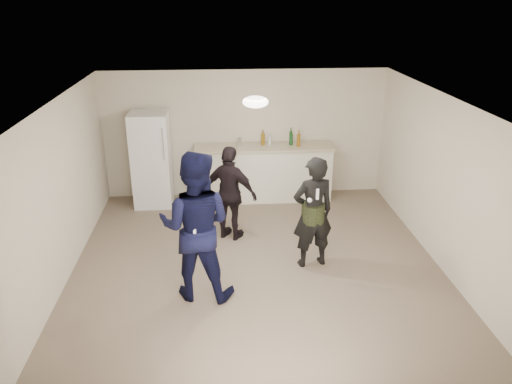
{
  "coord_description": "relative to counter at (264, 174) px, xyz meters",
  "views": [
    {
      "loc": [
        -0.52,
        -6.5,
        3.88
      ],
      "look_at": [
        0.0,
        0.2,
        1.15
      ],
      "focal_mm": 35.0,
      "sensor_mm": 36.0,
      "label": 1
    }
  ],
  "objects": [
    {
      "name": "floor",
      "position": [
        -0.35,
        -2.67,
        -0.53
      ],
      "size": [
        6.0,
        6.0,
        0.0
      ],
      "primitive_type": "plane",
      "color": "#6B5B4C",
      "rests_on": "ground"
    },
    {
      "name": "ceiling",
      "position": [
        -0.35,
        -2.67,
        1.98
      ],
      "size": [
        6.0,
        6.0,
        0.0
      ],
      "primitive_type": "plane",
      "rotation": [
        3.14,
        0.0,
        0.0
      ],
      "color": "silver",
      "rests_on": "wall_back"
    },
    {
      "name": "wall_back",
      "position": [
        -0.35,
        0.33,
        0.72
      ],
      "size": [
        6.0,
        0.0,
        6.0
      ],
      "primitive_type": "plane",
      "rotation": [
        1.57,
        0.0,
        0.0
      ],
      "color": "beige",
      "rests_on": "floor"
    },
    {
      "name": "wall_front",
      "position": [
        -0.35,
        -5.67,
        0.72
      ],
      "size": [
        6.0,
        0.0,
        6.0
      ],
      "primitive_type": "plane",
      "rotation": [
        -1.57,
        0.0,
        0.0
      ],
      "color": "beige",
      "rests_on": "floor"
    },
    {
      "name": "wall_left",
      "position": [
        -3.1,
        -2.67,
        0.72
      ],
      "size": [
        0.0,
        6.0,
        6.0
      ],
      "primitive_type": "plane",
      "rotation": [
        1.57,
        0.0,
        1.57
      ],
      "color": "beige",
      "rests_on": "floor"
    },
    {
      "name": "wall_right",
      "position": [
        2.4,
        -2.67,
        0.72
      ],
      "size": [
        0.0,
        6.0,
        6.0
      ],
      "primitive_type": "plane",
      "rotation": [
        1.57,
        0.0,
        -1.57
      ],
      "color": "beige",
      "rests_on": "floor"
    },
    {
      "name": "counter",
      "position": [
        0.0,
        0.0,
        0.0
      ],
      "size": [
        2.6,
        0.56,
        1.05
      ],
      "primitive_type": "cube",
      "color": "silver",
      "rests_on": "floor"
    },
    {
      "name": "counter_top",
      "position": [
        0.0,
        0.0,
        0.55
      ],
      "size": [
        2.68,
        0.64,
        0.04
      ],
      "primitive_type": "cube",
      "color": "beige",
      "rests_on": "counter"
    },
    {
      "name": "fridge",
      "position": [
        -2.15,
        -0.07,
        0.38
      ],
      "size": [
        0.7,
        0.7,
        1.8
      ],
      "primitive_type": "cube",
      "color": "white",
      "rests_on": "floor"
    },
    {
      "name": "fridge_handle",
      "position": [
        -1.87,
        -0.44,
        0.78
      ],
      "size": [
        0.02,
        0.02,
        0.6
      ],
      "primitive_type": "cylinder",
      "color": "silver",
      "rests_on": "fridge"
    },
    {
      "name": "ceiling_dome",
      "position": [
        -0.35,
        -2.37,
        1.93
      ],
      "size": [
        0.36,
        0.36,
        0.16
      ],
      "primitive_type": "ellipsoid",
      "color": "white",
      "rests_on": "ceiling"
    },
    {
      "name": "shaker",
      "position": [
        -0.47,
        0.06,
        0.65
      ],
      "size": [
        0.08,
        0.08,
        0.17
      ],
      "primitive_type": "cylinder",
      "color": "silver",
      "rests_on": "counter_top"
    },
    {
      "name": "man",
      "position": [
        -1.2,
        -3.28,
        0.5
      ],
      "size": [
        1.13,
        0.96,
        2.05
      ],
      "primitive_type": "imported",
      "rotation": [
        0.0,
        0.0,
        2.94
      ],
      "color": "#0F1241",
      "rests_on": "floor"
    },
    {
      "name": "woman",
      "position": [
        0.48,
        -2.61,
        0.33
      ],
      "size": [
        0.7,
        0.53,
        1.71
      ],
      "primitive_type": "imported",
      "rotation": [
        0.0,
        0.0,
        3.36
      ],
      "color": "black",
      "rests_on": "floor"
    },
    {
      "name": "camo_shorts",
      "position": [
        0.48,
        -2.61,
        0.32
      ],
      "size": [
        0.34,
        0.34,
        0.28
      ],
      "primitive_type": "cylinder",
      "color": "#2A3819",
      "rests_on": "woman"
    },
    {
      "name": "spectator",
      "position": [
        -0.7,
        -1.64,
        0.27
      ],
      "size": [
        1.0,
        0.81,
        1.59
      ],
      "primitive_type": "imported",
      "rotation": [
        0.0,
        0.0,
        2.61
      ],
      "color": "black",
      "rests_on": "floor"
    },
    {
      "name": "remote_man",
      "position": [
        -1.2,
        -3.56,
        0.53
      ],
      "size": [
        0.04,
        0.04,
        0.15
      ],
      "primitive_type": "cube",
      "color": "white",
      "rests_on": "man"
    },
    {
      "name": "nunchuk_man",
      "position": [
        -1.08,
        -3.53,
        0.45
      ],
      "size": [
        0.07,
        0.07,
        0.07
      ],
      "primitive_type": "sphere",
      "color": "white",
      "rests_on": "man"
    },
    {
      "name": "remote_woman",
      "position": [
        0.48,
        -2.86,
        0.72
      ],
      "size": [
        0.04,
        0.04,
        0.15
      ],
      "primitive_type": "cube",
      "color": "white",
      "rests_on": "woman"
    },
    {
      "name": "nunchuk_woman",
      "position": [
        0.38,
        -2.83,
        0.62
      ],
      "size": [
        0.07,
        0.07,
        0.07
      ],
      "primitive_type": "sphere",
      "color": "white",
      "rests_on": "woman"
    },
    {
      "name": "bottle_cluster",
      "position": [
        0.37,
        0.04,
        0.68
      ],
      "size": [
        0.74,
        0.24,
        0.26
      ],
      "color": "#8B5C14",
      "rests_on": "counter_top"
    }
  ]
}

